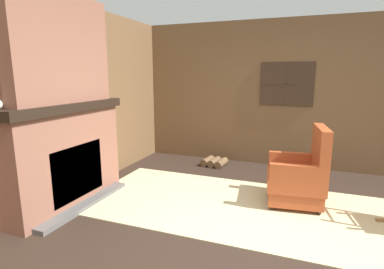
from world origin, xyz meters
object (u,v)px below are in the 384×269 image
(firewood_stack, at_px, (214,162))
(armchair, at_px, (299,178))
(storage_case, at_px, (93,94))
(decorative_plate_on_mantel, at_px, (52,93))

(firewood_stack, bearing_deg, armchair, -39.48)
(armchair, xyz_separation_m, storage_case, (-2.85, -0.41, 1.04))
(armchair, xyz_separation_m, firewood_stack, (-1.51, 1.24, -0.30))
(armchair, bearing_deg, firewood_stack, -46.62)
(decorative_plate_on_mantel, bearing_deg, firewood_stack, 60.17)
(storage_case, height_order, decorative_plate_on_mantel, decorative_plate_on_mantel)
(storage_case, bearing_deg, decorative_plate_on_mantel, -91.61)
(armchair, height_order, firewood_stack, armchair)
(armchair, relative_size, decorative_plate_on_mantel, 4.17)
(armchair, bearing_deg, decorative_plate_on_mantel, 14.34)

